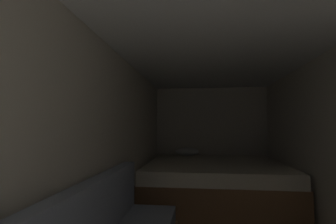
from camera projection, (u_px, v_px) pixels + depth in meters
name	position (u px, v px, depth m)	size (l,w,h in m)	color
wall_back	(211.00, 136.00, 5.20)	(2.35, 0.05, 2.02)	beige
wall_left	(109.00, 146.00, 2.54)	(0.05, 5.60, 2.02)	beige
ceiling_slab	(223.00, 42.00, 2.46)	(2.35, 5.60, 0.05)	white
bed	(214.00, 182.00, 4.06)	(2.13, 2.09, 0.80)	brown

